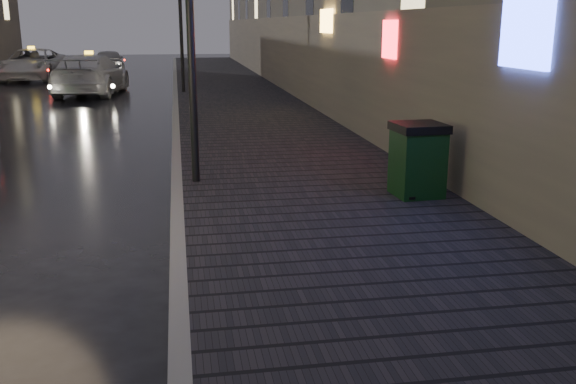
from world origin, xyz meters
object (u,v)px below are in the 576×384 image
Objects in this scene: car_far at (109,62)px; lamp_far at (180,9)px; taxi_mid at (91,75)px; taxi_far at (33,64)px; trash_bin at (418,159)px.

lamp_far is at bearing 100.86° from car_far.
taxi_mid is 9.09m from taxi_far.
taxi_far reaches higher than car_far.
taxi_far is 5.10m from car_far.
taxi_mid is 1.36× the size of car_far.
lamp_far is 12.27m from taxi_far.
trash_bin is 0.28× the size of car_far.
taxi_mid is (-7.42, 18.54, 0.08)m from trash_bin.
trash_bin is (3.59, -17.63, -2.73)m from lamp_far.
car_far is at bearing -81.57° from taxi_mid.
taxi_far is (-11.38, 26.72, 0.05)m from trash_bin.
car_far is at bearing 50.29° from taxi_far.
taxi_far reaches higher than trash_bin.
trash_bin is 19.97m from taxi_mid.
taxi_far is (-7.79, 9.09, -2.67)m from lamp_far.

